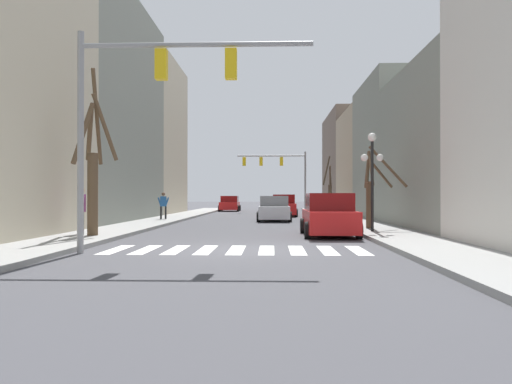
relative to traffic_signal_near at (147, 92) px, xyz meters
name	(u,v)px	position (x,y,z in m)	size (l,w,h in m)	color
ground_plane	(236,250)	(2.42, 0.99, -4.51)	(240.00, 240.00, 0.00)	#424247
sidewalk_left	(42,247)	(-3.42, 0.99, -4.43)	(2.57, 90.00, 0.15)	gray
sidewalk_right	(435,248)	(8.25, 0.99, -4.43)	(2.57, 90.00, 0.15)	gray
building_row_left	(78,108)	(-7.70, 14.60, 2.17)	(6.00, 39.22, 13.68)	#BCB299
building_row_right	(405,148)	(12.54, 20.52, 0.39)	(6.00, 51.52, 12.02)	beige
crosswalk_stripes	(236,250)	(2.42, 1.00, -4.51)	(7.65, 2.60, 0.01)	white
traffic_signal_near	(147,92)	(0.00, 0.00, 0.00)	(6.59, 0.28, 6.22)	gray
traffic_signal_far	(279,167)	(4.21, 34.81, -0.12)	(6.70, 0.28, 5.92)	gray
street_lamp_right_corner	(372,161)	(7.63, 6.97, -1.47)	(0.95, 0.36, 4.07)	black
car_parked_left_mid	(329,216)	(5.78, 6.39, -3.71)	(2.14, 4.48, 1.72)	red
car_parked_left_far	(230,204)	(-0.95, 38.32, -3.76)	(2.13, 4.21, 1.60)	red
car_driving_away_lane	(274,209)	(3.62, 18.33, -3.76)	(2.16, 4.78, 1.60)	silver
car_at_intersection	(284,206)	(4.40, 25.63, -3.71)	(2.07, 4.70, 1.71)	red
pedestrian_on_right_sidewalk	(163,203)	(-3.33, 17.25, -3.36)	(0.72, 0.30, 1.69)	black
pedestrian_crossing_street	(81,206)	(-3.78, 4.98, -3.30)	(0.50, 0.69, 1.80)	black
street_tree_left_far	(93,167)	(-3.21, 4.61, -1.83)	(1.49, 2.55, 6.24)	brown
street_tree_right_far	(372,187)	(7.98, 8.79, -2.52)	(1.79, 2.60, 3.73)	brown
street_tree_left_near	(330,192)	(7.79, 23.68, -2.60)	(0.89, 2.07, 4.44)	#473828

